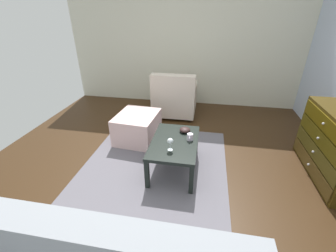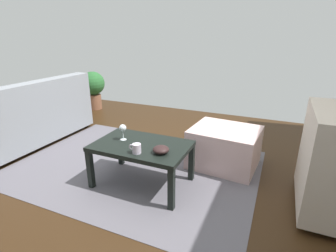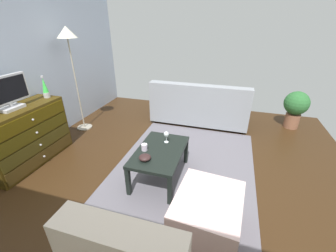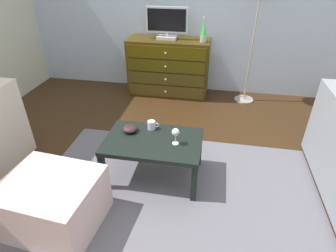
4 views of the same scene
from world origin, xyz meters
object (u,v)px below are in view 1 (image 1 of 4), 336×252
object	(u,v)px
wine_glass	(170,141)
armchair	(175,98)
bowl_decorative	(185,130)
ottoman	(138,127)
mug	(190,137)
coffee_table	(175,144)

from	to	relation	value
wine_glass	armchair	distance (m)	1.95
bowl_decorative	armchair	bearing A→B (deg)	-166.34
bowl_decorative	ottoman	world-z (taller)	bowl_decorative
mug	armchair	size ratio (longest dim) A/B	0.13
wine_glass	mug	xyz separation A→B (m)	(-0.27, 0.20, -0.07)
coffee_table	ottoman	xyz separation A→B (m)	(-0.65, -0.69, -0.15)
coffee_table	armchair	xyz separation A→B (m)	(-1.71, -0.26, -0.02)
bowl_decorative	armchair	xyz separation A→B (m)	(-1.46, -0.36, -0.11)
bowl_decorative	wine_glass	bearing A→B (deg)	-14.62
wine_glass	armchair	xyz separation A→B (m)	(-1.92, -0.24, -0.19)
coffee_table	bowl_decorative	size ratio (longest dim) A/B	6.20
ottoman	armchair	bearing A→B (deg)	157.63
mug	bowl_decorative	size ratio (longest dim) A/B	0.79
coffee_table	mug	xyz separation A→B (m)	(-0.06, 0.18, 0.10)
mug	ottoman	size ratio (longest dim) A/B	0.16
coffee_table	ottoman	size ratio (longest dim) A/B	1.27
coffee_table	wine_glass	xyz separation A→B (m)	(0.21, -0.02, 0.17)
armchair	ottoman	distance (m)	1.16
armchair	ottoman	world-z (taller)	armchair
coffee_table	wine_glass	world-z (taller)	wine_glass
bowl_decorative	mug	bearing A→B (deg)	23.62
wine_glass	ottoman	xyz separation A→B (m)	(-0.86, -0.67, -0.32)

